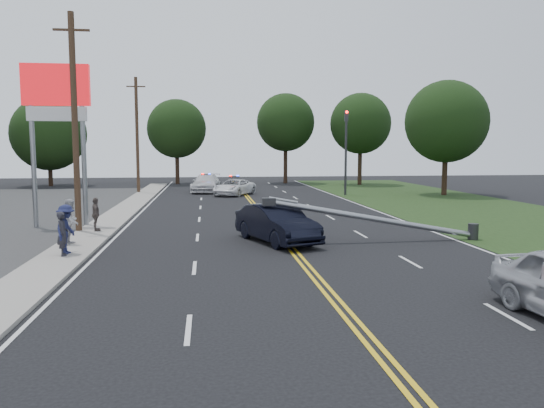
{
  "coord_description": "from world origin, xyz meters",
  "views": [
    {
      "loc": [
        -3.26,
        -13.3,
        3.92
      ],
      "look_at": [
        -0.67,
        7.64,
        1.7
      ],
      "focal_mm": 35.0,
      "sensor_mm": 36.0,
      "label": 1
    }
  ],
  "objects": [
    {
      "name": "ground",
      "position": [
        0.0,
        0.0,
        0.0
      ],
      "size": [
        120.0,
        120.0,
        0.0
      ],
      "primitive_type": "plane",
      "color": "black",
      "rests_on": "ground"
    },
    {
      "name": "sidewalk",
      "position": [
        -8.4,
        10.0,
        0.06
      ],
      "size": [
        1.8,
        70.0,
        0.12
      ],
      "primitive_type": "cube",
      "color": "gray",
      "rests_on": "ground"
    },
    {
      "name": "centerline_yellow",
      "position": [
        0.0,
        10.0,
        0.01
      ],
      "size": [
        0.36,
        80.0,
        0.0
      ],
      "primitive_type": "cube",
      "color": "gold",
      "rests_on": "ground"
    },
    {
      "name": "pylon_sign",
      "position": [
        -10.5,
        14.0,
        6.0
      ],
      "size": [
        3.2,
        0.35,
        8.0
      ],
      "color": "gray",
      "rests_on": "ground"
    },
    {
      "name": "traffic_signal",
      "position": [
        8.3,
        30.0,
        4.21
      ],
      "size": [
        0.28,
        0.41,
        7.05
      ],
      "color": "#2D2D30",
      "rests_on": "ground"
    },
    {
      "name": "fallen_streetlight",
      "position": [
        4.19,
        8.0,
        0.92
      ],
      "size": [
        9.36,
        0.44,
        1.91
      ],
      "color": "#2D2D30",
      "rests_on": "ground"
    },
    {
      "name": "utility_pole_mid",
      "position": [
        -9.2,
        12.0,
        5.08
      ],
      "size": [
        1.6,
        0.28,
        10.0
      ],
      "color": "#382619",
      "rests_on": "ground"
    },
    {
      "name": "utility_pole_far",
      "position": [
        -9.2,
        34.0,
        5.08
      ],
      "size": [
        1.6,
        0.28,
        10.0
      ],
      "color": "#382619",
      "rests_on": "ground"
    },
    {
      "name": "tree_5",
      "position": [
        -19.44,
        44.34,
        5.4
      ],
      "size": [
        7.57,
        7.57,
        9.19
      ],
      "color": "black",
      "rests_on": "ground"
    },
    {
      "name": "tree_6",
      "position": [
        -6.46,
        45.88,
        6.04
      ],
      "size": [
        6.4,
        6.4,
        9.26
      ],
      "color": "black",
      "rests_on": "ground"
    },
    {
      "name": "tree_7",
      "position": [
        5.58,
        45.92,
        6.79
      ],
      "size": [
        6.46,
        6.46,
        10.03
      ],
      "color": "black",
      "rests_on": "ground"
    },
    {
      "name": "tree_8",
      "position": [
        13.18,
        42.4,
        6.55
      ],
      "size": [
        6.49,
        6.49,
        9.81
      ],
      "color": "black",
      "rests_on": "ground"
    },
    {
      "name": "tree_9",
      "position": [
        16.6,
        29.1,
        6.12
      ],
      "size": [
        6.82,
        6.82,
        9.54
      ],
      "color": "black",
      "rests_on": "ground"
    },
    {
      "name": "crashed_sedan",
      "position": [
        -0.38,
        8.4,
        0.8
      ],
      "size": [
        3.3,
        5.13,
        1.6
      ],
      "primitive_type": "imported",
      "rotation": [
        0.0,
        0.0,
        0.36
      ],
      "color": "black",
      "rests_on": "ground"
    },
    {
      "name": "emergency_a",
      "position": [
        -0.98,
        31.09,
        0.66
      ],
      "size": [
        4.19,
        5.24,
        1.33
      ],
      "primitive_type": "imported",
      "rotation": [
        0.0,
        0.0,
        -0.49
      ],
      "color": "white",
      "rests_on": "ground"
    },
    {
      "name": "emergency_b",
      "position": [
        -3.32,
        34.57,
        0.8
      ],
      "size": [
        2.98,
        5.75,
        1.59
      ],
      "primitive_type": "imported",
      "rotation": [
        0.0,
        0.0,
        -0.14
      ],
      "color": "silver",
      "rests_on": "ground"
    },
    {
      "name": "bystander_a",
      "position": [
        -8.37,
        6.04,
        0.91
      ],
      "size": [
        0.54,
        0.66,
        1.58
      ],
      "primitive_type": "imported",
      "rotation": [
        0.0,
        0.0,
        1.89
      ],
      "color": "#24232B",
      "rests_on": "sidewalk"
    },
    {
      "name": "bystander_b",
      "position": [
        -8.65,
        8.4,
        1.02
      ],
      "size": [
        0.8,
        0.97,
        1.81
      ],
      "primitive_type": "imported",
      "rotation": [
        0.0,
        0.0,
        1.43
      ],
      "color": "#ABAAAF",
      "rests_on": "sidewalk"
    },
    {
      "name": "bystander_c",
      "position": [
        -8.33,
        6.38,
        1.02
      ],
      "size": [
        0.83,
        1.24,
        1.79
      ],
      "primitive_type": "imported",
      "rotation": [
        0.0,
        0.0,
        1.42
      ],
      "color": "#1C2046",
      "rests_on": "sidewalk"
    },
    {
      "name": "bystander_d",
      "position": [
        -8.37,
        11.77,
        0.89
      ],
      "size": [
        0.59,
        0.97,
        1.55
      ],
      "primitive_type": "imported",
      "rotation": [
        0.0,
        0.0,
        1.82
      ],
      "color": "#574B46",
      "rests_on": "sidewalk"
    }
  ]
}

